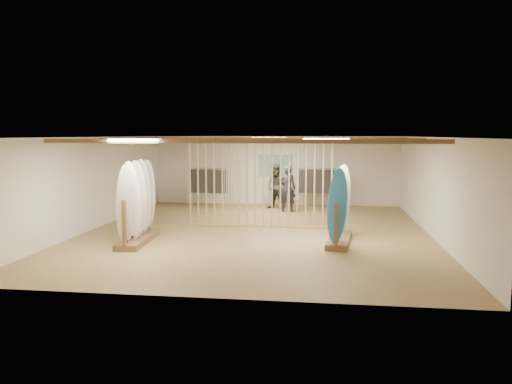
# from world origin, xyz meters

# --- Properties ---
(floor) EXTENTS (12.00, 12.00, 0.00)m
(floor) POSITION_xyz_m (0.00, 0.00, 0.00)
(floor) COLOR #A3834F
(floor) RESTS_ON ground
(ceiling) EXTENTS (12.00, 12.00, 0.00)m
(ceiling) POSITION_xyz_m (0.00, 0.00, 2.80)
(ceiling) COLOR #989590
(ceiling) RESTS_ON ground
(wall_back) EXTENTS (12.00, 0.00, 12.00)m
(wall_back) POSITION_xyz_m (0.00, 6.00, 1.40)
(wall_back) COLOR white
(wall_back) RESTS_ON ground
(wall_front) EXTENTS (12.00, 0.00, 12.00)m
(wall_front) POSITION_xyz_m (0.00, -6.00, 1.40)
(wall_front) COLOR white
(wall_front) RESTS_ON ground
(wall_left) EXTENTS (0.00, 12.00, 12.00)m
(wall_left) POSITION_xyz_m (-5.00, 0.00, 1.40)
(wall_left) COLOR white
(wall_left) RESTS_ON ground
(wall_right) EXTENTS (0.00, 12.00, 12.00)m
(wall_right) POSITION_xyz_m (5.00, 0.00, 1.40)
(wall_right) COLOR white
(wall_right) RESTS_ON ground
(ceiling_slats) EXTENTS (9.50, 6.12, 0.10)m
(ceiling_slats) POSITION_xyz_m (0.00, 0.00, 2.72)
(ceiling_slats) COLOR brown
(ceiling_slats) RESTS_ON ground
(light_panels) EXTENTS (1.20, 0.35, 0.06)m
(light_panels) POSITION_xyz_m (0.00, 0.00, 2.74)
(light_panels) COLOR white
(light_panels) RESTS_ON ground
(bamboo_partition) EXTENTS (4.45, 0.05, 2.78)m
(bamboo_partition) POSITION_xyz_m (0.00, 0.80, 1.40)
(bamboo_partition) COLOR tan
(bamboo_partition) RESTS_ON ground
(poster) EXTENTS (1.40, 0.03, 0.90)m
(poster) POSITION_xyz_m (0.00, 5.98, 1.60)
(poster) COLOR teal
(poster) RESTS_ON ground
(rack_left) EXTENTS (0.74, 2.28, 2.14)m
(rack_left) POSITION_xyz_m (-2.95, -1.79, 0.73)
(rack_left) COLOR brown
(rack_left) RESTS_ON floor
(rack_right) EXTENTS (0.77, 2.14, 1.99)m
(rack_right) POSITION_xyz_m (2.38, -1.14, 0.68)
(rack_right) COLOR brown
(rack_right) RESTS_ON floor
(clothing_rack_a) EXTENTS (1.49, 0.48, 1.60)m
(clothing_rack_a) POSITION_xyz_m (-2.57, 4.81, 1.04)
(clothing_rack_a) COLOR silver
(clothing_rack_a) RESTS_ON floor
(clothing_rack_b) EXTENTS (1.49, 0.43, 1.60)m
(clothing_rack_b) POSITION_xyz_m (1.68, 5.36, 1.04)
(clothing_rack_b) COLOR silver
(clothing_rack_b) RESTS_ON floor
(shopper_a) EXTENTS (0.74, 0.52, 1.96)m
(shopper_a) POSITION_xyz_m (0.63, 4.11, 0.98)
(shopper_a) COLOR #25252C
(shopper_a) RESTS_ON floor
(shopper_b) EXTENTS (1.20, 1.10, 1.99)m
(shopper_b) POSITION_xyz_m (0.18, 4.65, 1.00)
(shopper_b) COLOR #302E25
(shopper_b) RESTS_ON floor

